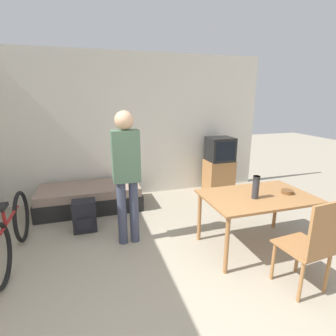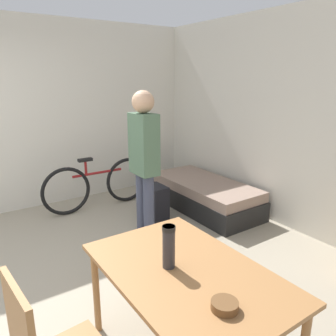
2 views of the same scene
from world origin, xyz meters
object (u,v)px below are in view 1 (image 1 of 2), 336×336
at_px(bicycle, 12,233).
at_px(mate_bowl, 287,192).
at_px(daybed, 90,198).
at_px(tv, 219,166).
at_px(person_standing, 126,169).
at_px(thermos_flask, 256,186).
at_px(dining_table, 257,201).
at_px(wooden_chair, 313,243).
at_px(backpack, 85,216).

height_order(bicycle, mate_bowl, bicycle).
height_order(daybed, mate_bowl, mate_bowl).
height_order(tv, person_standing, person_standing).
distance_m(bicycle, thermos_flask, 2.96).
bearing_deg(dining_table, person_standing, 158.79).
distance_m(daybed, wooden_chair, 3.46).
height_order(dining_table, backpack, dining_table).
height_order(person_standing, backpack, person_standing).
height_order(person_standing, mate_bowl, person_standing).
bearing_deg(bicycle, backpack, 31.04).
bearing_deg(dining_table, daybed, 137.00).
bearing_deg(thermos_flask, mate_bowl, 1.97).
height_order(dining_table, wooden_chair, wooden_chair).
distance_m(tv, thermos_flask, 2.15).
bearing_deg(person_standing, bicycle, 179.76).
distance_m(wooden_chair, person_standing, 2.20).
xyz_separation_m(dining_table, bicycle, (-2.93, 0.61, -0.29)).
distance_m(thermos_flask, mate_bowl, 0.51).
distance_m(person_standing, thermos_flask, 1.61).
bearing_deg(daybed, bicycle, -125.09).
height_order(tv, bicycle, tv).
bearing_deg(person_standing, dining_table, -21.21).
xyz_separation_m(tv, person_standing, (-2.05, -1.37, 0.47)).
bearing_deg(backpack, thermos_flask, -29.98).
bearing_deg(backpack, daybed, 83.69).
height_order(daybed, tv, tv).
relative_size(person_standing, mate_bowl, 12.09).
xyz_separation_m(bicycle, mate_bowl, (3.33, -0.66, 0.39)).
relative_size(dining_table, bicycle, 0.82).
bearing_deg(person_standing, wooden_chair, -43.30).
bearing_deg(bicycle, mate_bowl, -11.21).
bearing_deg(thermos_flask, person_standing, 155.22).
xyz_separation_m(tv, thermos_flask, (-0.60, -2.05, 0.31)).
relative_size(bicycle, backpack, 3.51).
distance_m(tv, bicycle, 3.70).
bearing_deg(mate_bowl, daybed, 141.30).
height_order(dining_table, thermos_flask, thermos_flask).
relative_size(tv, backpack, 2.43).
height_order(daybed, bicycle, bicycle).
bearing_deg(tv, wooden_chair, -99.73).
relative_size(bicycle, mate_bowl, 11.31).
height_order(dining_table, mate_bowl, mate_bowl).
xyz_separation_m(tv, mate_bowl, (-0.11, -2.03, 0.18)).
xyz_separation_m(dining_table, mate_bowl, (0.40, -0.05, 0.10)).
bearing_deg(mate_bowl, dining_table, 172.22).
xyz_separation_m(daybed, dining_table, (2.03, -1.89, 0.44)).
relative_size(wooden_chair, thermos_flask, 3.57).
bearing_deg(backpack, mate_bowl, -24.58).
relative_size(thermos_flask, mate_bowl, 1.95).
xyz_separation_m(daybed, backpack, (-0.09, -0.79, 0.03)).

